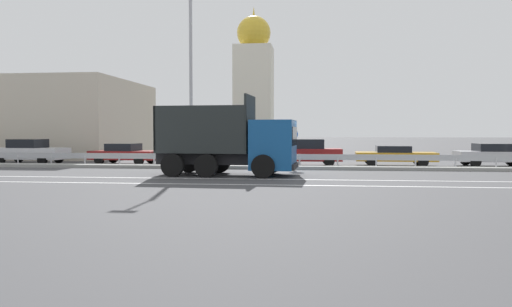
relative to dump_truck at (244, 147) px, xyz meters
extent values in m
plane|color=#424244|center=(1.41, 1.24, -1.33)|extent=(320.00, 320.00, 0.00)
cube|color=silver|center=(-0.84, -1.76, -1.33)|extent=(69.75, 0.16, 0.01)
cube|color=silver|center=(-0.84, -4.04, -1.33)|extent=(69.75, 0.16, 0.01)
cube|color=gray|center=(1.41, 4.18, -1.24)|extent=(38.36, 1.10, 0.18)
cube|color=#9EA0A5|center=(1.41, 4.99, -0.71)|extent=(69.75, 0.04, 0.32)
cylinder|color=#ADADB2|center=(-14.30, 4.99, -1.02)|extent=(0.09, 0.09, 0.62)
cylinder|color=#ADADB2|center=(-12.21, 4.99, -1.02)|extent=(0.09, 0.09, 0.62)
cylinder|color=#ADADB2|center=(-10.11, 4.99, -1.02)|extent=(0.09, 0.09, 0.62)
cylinder|color=#ADADB2|center=(-8.02, 4.99, -1.02)|extent=(0.09, 0.09, 0.62)
cylinder|color=#ADADB2|center=(-5.92, 4.99, -1.02)|extent=(0.09, 0.09, 0.62)
cylinder|color=#ADADB2|center=(-3.83, 4.99, -1.02)|extent=(0.09, 0.09, 0.62)
cylinder|color=#ADADB2|center=(-1.73, 4.99, -1.02)|extent=(0.09, 0.09, 0.62)
cylinder|color=#ADADB2|center=(0.37, 4.99, -1.02)|extent=(0.09, 0.09, 0.62)
cylinder|color=#ADADB2|center=(2.46, 4.99, -1.02)|extent=(0.09, 0.09, 0.62)
cylinder|color=#ADADB2|center=(4.56, 4.99, -1.02)|extent=(0.09, 0.09, 0.62)
cylinder|color=#ADADB2|center=(6.65, 4.99, -1.02)|extent=(0.09, 0.09, 0.62)
cylinder|color=#ADADB2|center=(8.75, 4.99, -1.02)|extent=(0.09, 0.09, 0.62)
cylinder|color=#ADADB2|center=(10.84, 4.99, -1.02)|extent=(0.09, 0.09, 0.62)
cylinder|color=#ADADB2|center=(12.94, 4.99, -1.02)|extent=(0.09, 0.09, 0.62)
cube|color=#144C8C|center=(1.39, -0.07, 0.11)|extent=(2.04, 2.62, 2.25)
cube|color=black|center=(2.36, -0.13, 0.50)|extent=(0.15, 2.17, 0.84)
cube|color=black|center=(2.39, -0.13, -0.86)|extent=(0.23, 2.47, 0.24)
cube|color=black|center=(-1.80, 0.10, -0.54)|extent=(4.53, 1.62, 0.53)
cube|color=#232828|center=(-1.80, 0.10, -0.22)|extent=(4.41, 2.65, 0.12)
cube|color=#232828|center=(-1.73, 1.26, 0.86)|extent=(4.28, 0.33, 2.03)
cube|color=#232828|center=(-1.86, -1.06, 0.86)|extent=(4.28, 0.33, 2.03)
cube|color=#232828|center=(0.29, -0.02, 1.11)|extent=(0.23, 2.42, 2.54)
cube|color=#232828|center=(-3.88, 0.21, 0.86)|extent=(0.23, 2.42, 2.03)
cylinder|color=black|center=(1.17, 1.18, -0.81)|extent=(1.06, 0.38, 1.04)
cylinder|color=black|center=(1.04, -1.29, -0.81)|extent=(1.06, 0.38, 1.04)
cylinder|color=black|center=(-1.39, 1.31, -0.81)|extent=(1.06, 0.38, 1.04)
cylinder|color=black|center=(-1.53, -1.16, -0.81)|extent=(1.06, 0.38, 1.04)
cylinder|color=black|center=(-2.96, 1.40, -0.81)|extent=(1.06, 0.38, 1.04)
cylinder|color=black|center=(-3.09, -1.07, -0.81)|extent=(1.06, 0.38, 1.04)
cylinder|color=white|center=(2.02, 4.18, -1.17)|extent=(0.16, 0.16, 0.31)
cylinder|color=black|center=(2.02, 4.18, -0.87)|extent=(0.16, 0.16, 0.31)
cylinder|color=white|center=(2.02, 4.18, -0.56)|extent=(0.16, 0.16, 0.31)
cylinder|color=black|center=(2.02, 4.18, -0.25)|extent=(0.16, 0.16, 0.31)
cylinder|color=white|center=(2.02, 4.18, 0.06)|extent=(0.16, 0.16, 0.31)
cylinder|color=#1E4CB2|center=(2.02, 4.18, 0.56)|extent=(0.70, 0.03, 0.70)
cylinder|color=white|center=(2.02, 4.18, 0.56)|extent=(0.76, 0.02, 0.76)
cylinder|color=#ADADB2|center=(-3.53, 4.21, 3.50)|extent=(0.18, 0.18, 9.66)
cube|color=silver|center=(-14.66, 6.86, -0.67)|extent=(4.83, 2.19, 0.71)
cube|color=black|center=(-14.80, 6.87, -0.04)|extent=(2.09, 1.75, 0.55)
cylinder|color=black|center=(-13.14, 7.60, -1.03)|extent=(0.61, 0.25, 0.60)
cylinder|color=black|center=(-13.28, 5.88, -1.03)|extent=(0.61, 0.25, 0.60)
cylinder|color=black|center=(-16.04, 7.84, -1.03)|extent=(0.61, 0.25, 0.60)
cylinder|color=black|center=(-16.18, 6.12, -1.03)|extent=(0.61, 0.25, 0.60)
cube|color=maroon|center=(-8.48, 7.16, -0.76)|extent=(4.33, 2.26, 0.54)
cube|color=black|center=(-8.60, 7.17, -0.26)|extent=(1.89, 1.84, 0.45)
cylinder|color=black|center=(-7.11, 7.98, -1.03)|extent=(0.61, 0.24, 0.60)
cylinder|color=black|center=(-7.25, 6.13, -1.03)|extent=(0.61, 0.24, 0.60)
cylinder|color=black|center=(-9.70, 8.18, -1.03)|extent=(0.61, 0.24, 0.60)
cylinder|color=black|center=(-9.84, 6.33, -1.03)|extent=(0.61, 0.24, 0.60)
cube|color=navy|center=(-2.89, 7.13, -0.77)|extent=(3.98, 1.94, 0.52)
cube|color=black|center=(-2.78, 7.13, -0.24)|extent=(1.68, 1.68, 0.54)
cylinder|color=black|center=(-4.13, 6.25, -1.03)|extent=(0.60, 0.21, 0.60)
cylinder|color=black|center=(-4.11, 8.04, -1.03)|extent=(0.60, 0.21, 0.60)
cylinder|color=black|center=(-1.68, 6.22, -1.03)|extent=(0.60, 0.21, 0.60)
cylinder|color=black|center=(-1.66, 8.01, -1.03)|extent=(0.60, 0.21, 0.60)
cube|color=maroon|center=(2.85, 6.95, -0.66)|extent=(4.12, 1.97, 0.73)
cube|color=black|center=(2.97, 6.95, -0.02)|extent=(1.76, 1.66, 0.56)
cylinder|color=black|center=(1.63, 6.04, -1.03)|extent=(0.61, 0.22, 0.60)
cylinder|color=black|center=(1.56, 7.75, -1.03)|extent=(0.61, 0.22, 0.60)
cylinder|color=black|center=(4.14, 6.14, -1.03)|extent=(0.61, 0.22, 0.60)
cylinder|color=black|center=(4.07, 7.85, -1.03)|extent=(0.61, 0.22, 0.60)
cube|color=#B27A14|center=(8.06, 7.38, -0.77)|extent=(4.71, 2.09, 0.51)
cube|color=black|center=(7.92, 7.39, -0.32)|extent=(2.02, 1.75, 0.38)
cylinder|color=black|center=(9.54, 8.22, -1.03)|extent=(0.61, 0.23, 0.60)
cylinder|color=black|center=(9.46, 6.42, -1.03)|extent=(0.61, 0.23, 0.60)
cylinder|color=black|center=(6.66, 8.34, -1.03)|extent=(0.61, 0.23, 0.60)
cylinder|color=black|center=(6.59, 6.54, -1.03)|extent=(0.61, 0.23, 0.60)
cube|color=#A3A3A8|center=(13.70, 7.58, -0.73)|extent=(4.24, 1.97, 0.59)
cube|color=black|center=(13.58, 7.58, -0.21)|extent=(1.79, 1.72, 0.45)
cylinder|color=black|center=(15.01, 8.51, -1.03)|extent=(0.60, 0.21, 0.60)
cylinder|color=black|center=(12.39, 8.49, -1.03)|extent=(0.60, 0.21, 0.60)
cylinder|color=black|center=(12.40, 6.65, -1.03)|extent=(0.60, 0.21, 0.60)
cube|color=beige|center=(-17.18, 16.02, 1.72)|extent=(11.63, 12.52, 6.10)
cube|color=silver|center=(-2.49, 24.96, 3.77)|extent=(3.60, 3.60, 10.19)
sphere|color=gold|center=(-2.49, 24.96, 10.16)|extent=(3.24, 3.24, 3.24)
cone|color=gold|center=(-2.49, 24.96, 12.06)|extent=(0.30, 0.30, 1.20)
camera|label=1|loc=(3.18, -22.89, 0.70)|focal=35.00mm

